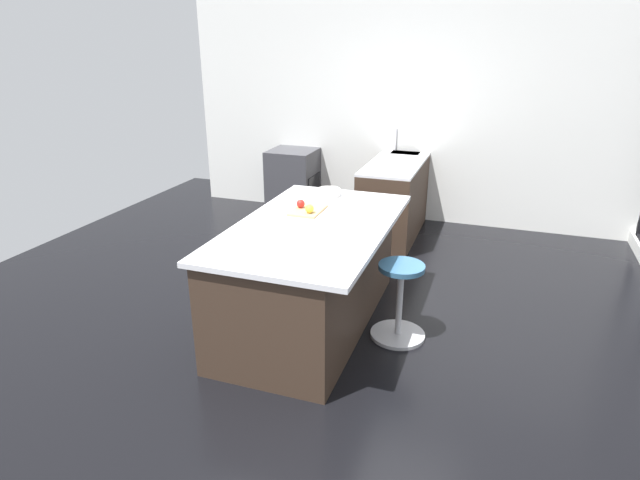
{
  "coord_description": "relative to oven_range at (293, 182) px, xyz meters",
  "views": [
    {
      "loc": [
        3.9,
        1.27,
        2.27
      ],
      "look_at": [
        0.23,
        -0.03,
        0.76
      ],
      "focal_mm": 29.44,
      "sensor_mm": 36.0,
      "label": 1
    }
  ],
  "objects": [
    {
      "name": "ground_plane",
      "position": [
        2.51,
        1.38,
        -0.44
      ],
      "size": [
        7.43,
        7.43,
        0.0
      ],
      "primitive_type": "plane",
      "color": "black"
    },
    {
      "name": "stool_by_window",
      "position": [
        2.72,
        2.01,
        -0.14
      ],
      "size": [
        0.44,
        0.44,
        0.63
      ],
      "color": "#B7B7BC",
      "rests_on": "ground_plane"
    },
    {
      "name": "kitchen_island",
      "position": [
        2.74,
        1.25,
        0.02
      ],
      "size": [
        2.05,
        1.16,
        0.89
      ],
      "color": "#38281E",
      "rests_on": "ground_plane"
    },
    {
      "name": "fruit_bowl",
      "position": [
        1.97,
        1.16,
        0.5
      ],
      "size": [
        0.21,
        0.21,
        0.07
      ],
      "color": "silver",
      "rests_on": "kitchen_island"
    },
    {
      "name": "apple_yellow",
      "position": [
        2.56,
        1.19,
        0.51
      ],
      "size": [
        0.07,
        0.07,
        0.07
      ],
      "primitive_type": "sphere",
      "color": "gold",
      "rests_on": "cutting_board"
    },
    {
      "name": "sink_cabinet",
      "position": [
        -0.0,
        1.47,
        0.02
      ],
      "size": [
        2.25,
        0.6,
        1.18
      ],
      "color": "#38281E",
      "rests_on": "ground_plane"
    },
    {
      "name": "oven_range",
      "position": [
        0.0,
        0.0,
        0.0
      ],
      "size": [
        0.6,
        0.61,
        0.87
      ],
      "color": "#38383D",
      "rests_on": "ground_plane"
    },
    {
      "name": "interior_partition_left",
      "position": [
        -0.35,
        1.38,
        0.99
      ],
      "size": [
        0.12,
        5.7,
        2.85
      ],
      "color": "silver",
      "rests_on": "ground_plane"
    },
    {
      "name": "cutting_board",
      "position": [
        2.47,
        1.14,
        0.47
      ],
      "size": [
        0.36,
        0.24,
        0.02
      ],
      "primitive_type": "cube",
      "color": "tan",
      "rests_on": "kitchen_island"
    },
    {
      "name": "apple_red",
      "position": [
        2.45,
        1.07,
        0.51
      ],
      "size": [
        0.07,
        0.07,
        0.07
      ],
      "primitive_type": "sphere",
      "color": "red",
      "rests_on": "cutting_board"
    }
  ]
}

